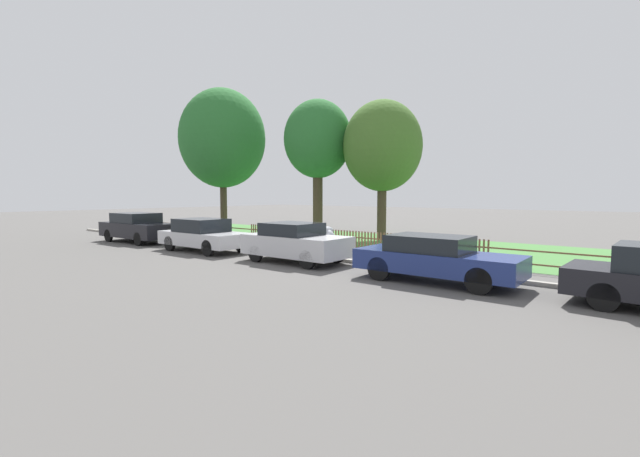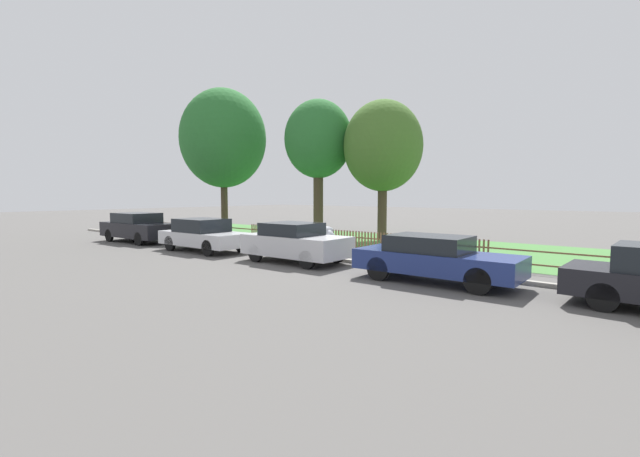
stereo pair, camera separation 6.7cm
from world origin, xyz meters
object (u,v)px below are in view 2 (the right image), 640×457
parked_car_red_compact (434,258)px  covered_motorcycle (320,237)px  tree_behind_motorcycle (318,140)px  parked_car_silver_hatchback (139,227)px  parked_car_navy_estate (295,242)px  tree_mid_park (383,146)px  parked_car_black_saloon (204,235)px  tree_nearest_kerb (223,139)px

parked_car_red_compact → covered_motorcycle: parked_car_red_compact is taller
tree_behind_motorcycle → parked_car_silver_hatchback: bearing=-125.1°
parked_car_silver_hatchback → parked_car_navy_estate: parked_car_silver_hatchback is taller
parked_car_red_compact → tree_mid_park: bearing=127.4°
parked_car_silver_hatchback → parked_car_black_saloon: size_ratio=1.08×
parked_car_navy_estate → parked_car_red_compact: size_ratio=0.87×
parked_car_navy_estate → tree_mid_park: tree_mid_park is taller
parked_car_red_compact → tree_behind_motorcycle: tree_behind_motorcycle is taller
tree_mid_park → covered_motorcycle: bearing=-81.4°
covered_motorcycle → tree_behind_motorcycle: size_ratio=0.24×
tree_nearest_kerb → tree_behind_motorcycle: size_ratio=1.16×
parked_car_red_compact → tree_nearest_kerb: (-16.78, 5.91, 5.22)m
parked_car_navy_estate → covered_motorcycle: (-0.65, 2.19, -0.03)m
tree_behind_motorcycle → tree_nearest_kerb: bearing=-163.7°
parked_car_navy_estate → tree_nearest_kerb: 13.79m
parked_car_navy_estate → tree_nearest_kerb: tree_nearest_kerb is taller
tree_nearest_kerb → parked_car_red_compact: bearing=-19.4°
tree_nearest_kerb → tree_mid_park: tree_nearest_kerb is taller
parked_car_red_compact → tree_behind_motorcycle: bearing=142.8°
parked_car_red_compact → covered_motorcycle: size_ratio=2.45×
parked_car_silver_hatchback → parked_car_navy_estate: (10.70, 0.24, -0.03)m
parked_car_silver_hatchback → parked_car_black_saloon: parked_car_silver_hatchback is taller
covered_motorcycle → tree_nearest_kerb: size_ratio=0.21×
parked_car_navy_estate → tree_nearest_kerb: bearing=152.0°
parked_car_black_saloon → parked_car_navy_estate: parked_car_navy_estate is taller
covered_motorcycle → parked_car_red_compact: bearing=-19.8°
parked_car_black_saloon → tree_nearest_kerb: tree_nearest_kerb is taller
parked_car_navy_estate → parked_car_black_saloon: bearing=-178.0°
parked_car_silver_hatchback → parked_car_red_compact: (16.08, 0.11, -0.08)m
parked_car_red_compact → tree_behind_motorcycle: size_ratio=0.59×
parked_car_black_saloon → tree_mid_park: size_ratio=0.58×
parked_car_red_compact → parked_car_navy_estate: bearing=177.6°
parked_car_black_saloon → covered_motorcycle: parked_car_black_saloon is taller
parked_car_black_saloon → covered_motorcycle: bearing=28.2°
parked_car_black_saloon → covered_motorcycle: (4.43, 2.46, -0.01)m
parked_car_navy_estate → tree_behind_motorcycle: (-5.20, 7.60, 4.77)m
covered_motorcycle → tree_mid_park: 7.88m
parked_car_navy_estate → tree_mid_park: 9.85m
parked_car_silver_hatchback → parked_car_black_saloon: 5.62m
parked_car_silver_hatchback → tree_nearest_kerb: tree_nearest_kerb is taller
parked_car_black_saloon → parked_car_navy_estate: bearing=2.2°
covered_motorcycle → parked_car_silver_hatchback: bearing=-165.2°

